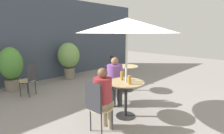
{
  "coord_description": "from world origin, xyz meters",
  "views": [
    {
      "loc": [
        -2.59,
        -2.22,
        1.75
      ],
      "look_at": [
        0.05,
        0.35,
        1.0
      ],
      "focal_mm": 28.0,
      "sensor_mm": 36.0,
      "label": 1
    }
  ],
  "objects_px": {
    "potted_plant_0": "(11,66)",
    "umbrella": "(127,26)",
    "cafe_table_far": "(127,73)",
    "beer_glass_1": "(129,80)",
    "potted_plant_1": "(69,57)",
    "seated_person_1": "(103,94)",
    "cafe_table_near": "(126,90)",
    "bistro_chair_1": "(97,104)",
    "beer_glass_0": "(122,76)",
    "seated_person_0": "(115,77)",
    "bistro_chair_2": "(30,77)",
    "bistro_chair_0": "(113,81)",
    "bistro_chair_3": "(115,67)"
  },
  "relations": [
    {
      "from": "seated_person_1",
      "to": "cafe_table_far",
      "type": "bearing_deg",
      "value": -64.19
    },
    {
      "from": "bistro_chair_2",
      "to": "seated_person_1",
      "type": "distance_m",
      "value": 2.69
    },
    {
      "from": "bistro_chair_3",
      "to": "seated_person_1",
      "type": "relative_size",
      "value": 0.81
    },
    {
      "from": "cafe_table_far",
      "to": "bistro_chair_2",
      "type": "relative_size",
      "value": 0.81
    },
    {
      "from": "potted_plant_0",
      "to": "potted_plant_1",
      "type": "xyz_separation_m",
      "value": [
        1.94,
        -0.06,
        0.09
      ]
    },
    {
      "from": "bistro_chair_0",
      "to": "bistro_chair_1",
      "type": "height_order",
      "value": "same"
    },
    {
      "from": "cafe_table_near",
      "to": "beer_glass_1",
      "type": "relative_size",
      "value": 4.5
    },
    {
      "from": "bistro_chair_0",
      "to": "cafe_table_far",
      "type": "bearing_deg",
      "value": 45.71
    },
    {
      "from": "seated_person_0",
      "to": "potted_plant_0",
      "type": "bearing_deg",
      "value": 142.06
    },
    {
      "from": "cafe_table_near",
      "to": "potted_plant_1",
      "type": "distance_m",
      "value": 3.59
    },
    {
      "from": "beer_glass_0",
      "to": "seated_person_0",
      "type": "bearing_deg",
      "value": 59.96
    },
    {
      "from": "seated_person_0",
      "to": "seated_person_1",
      "type": "height_order",
      "value": "seated_person_0"
    },
    {
      "from": "seated_person_1",
      "to": "potted_plant_0",
      "type": "relative_size",
      "value": 0.88
    },
    {
      "from": "bistro_chair_3",
      "to": "potted_plant_1",
      "type": "distance_m",
      "value": 1.8
    },
    {
      "from": "potted_plant_0",
      "to": "potted_plant_1",
      "type": "distance_m",
      "value": 1.94
    },
    {
      "from": "cafe_table_near",
      "to": "bistro_chair_1",
      "type": "bearing_deg",
      "value": -176.7
    },
    {
      "from": "umbrella",
      "to": "potted_plant_0",
      "type": "bearing_deg",
      "value": 107.2
    },
    {
      "from": "seated_person_0",
      "to": "beer_glass_1",
      "type": "xyz_separation_m",
      "value": [
        -0.37,
        -0.74,
        0.15
      ]
    },
    {
      "from": "bistro_chair_1",
      "to": "beer_glass_1",
      "type": "bearing_deg",
      "value": -100.64
    },
    {
      "from": "potted_plant_1",
      "to": "cafe_table_near",
      "type": "bearing_deg",
      "value": -103.64
    },
    {
      "from": "umbrella",
      "to": "cafe_table_far",
      "type": "bearing_deg",
      "value": 39.11
    },
    {
      "from": "bistro_chair_3",
      "to": "beer_glass_1",
      "type": "relative_size",
      "value": 5.59
    },
    {
      "from": "bistro_chair_2",
      "to": "beer_glass_0",
      "type": "relative_size",
      "value": 4.98
    },
    {
      "from": "seated_person_1",
      "to": "beer_glass_0",
      "type": "bearing_deg",
      "value": -78.06
    },
    {
      "from": "cafe_table_near",
      "to": "bistro_chair_2",
      "type": "distance_m",
      "value": 2.79
    },
    {
      "from": "cafe_table_far",
      "to": "umbrella",
      "type": "distance_m",
      "value": 2.13
    },
    {
      "from": "bistro_chair_0",
      "to": "potted_plant_0",
      "type": "relative_size",
      "value": 0.71
    },
    {
      "from": "cafe_table_near",
      "to": "seated_person_0",
      "type": "bearing_deg",
      "value": 63.3
    },
    {
      "from": "umbrella",
      "to": "seated_person_1",
      "type": "bearing_deg",
      "value": -176.7
    },
    {
      "from": "bistro_chair_3",
      "to": "potted_plant_1",
      "type": "height_order",
      "value": "potted_plant_1"
    },
    {
      "from": "potted_plant_0",
      "to": "umbrella",
      "type": "relative_size",
      "value": 0.65
    },
    {
      "from": "umbrella",
      "to": "bistro_chair_2",
      "type": "bearing_deg",
      "value": 108.94
    },
    {
      "from": "cafe_table_near",
      "to": "cafe_table_far",
      "type": "distance_m",
      "value": 1.68
    },
    {
      "from": "seated_person_0",
      "to": "seated_person_1",
      "type": "xyz_separation_m",
      "value": [
        -0.97,
        -0.63,
        0.0
      ]
    },
    {
      "from": "seated_person_1",
      "to": "beer_glass_0",
      "type": "height_order",
      "value": "seated_person_1"
    },
    {
      "from": "bistro_chair_0",
      "to": "beer_glass_1",
      "type": "height_order",
      "value": "bistro_chair_0"
    },
    {
      "from": "seated_person_0",
      "to": "beer_glass_0",
      "type": "relative_size",
      "value": 6.18
    },
    {
      "from": "beer_glass_1",
      "to": "umbrella",
      "type": "height_order",
      "value": "umbrella"
    },
    {
      "from": "seated_person_0",
      "to": "potted_plant_1",
      "type": "bearing_deg",
      "value": 106.0
    },
    {
      "from": "seated_person_0",
      "to": "potted_plant_1",
      "type": "relative_size",
      "value": 0.85
    },
    {
      "from": "bistro_chair_2",
      "to": "bistro_chair_3",
      "type": "height_order",
      "value": "same"
    },
    {
      "from": "cafe_table_far",
      "to": "seated_person_1",
      "type": "relative_size",
      "value": 0.65
    },
    {
      "from": "seated_person_0",
      "to": "seated_person_1",
      "type": "relative_size",
      "value": 1.01
    },
    {
      "from": "cafe_table_far",
      "to": "umbrella",
      "type": "bearing_deg",
      "value": -140.89
    },
    {
      "from": "bistro_chair_2",
      "to": "seated_person_1",
      "type": "height_order",
      "value": "seated_person_1"
    },
    {
      "from": "beer_glass_0",
      "to": "umbrella",
      "type": "height_order",
      "value": "umbrella"
    },
    {
      "from": "umbrella",
      "to": "potted_plant_1",
      "type": "bearing_deg",
      "value": 76.36
    },
    {
      "from": "cafe_table_far",
      "to": "beer_glass_1",
      "type": "distance_m",
      "value": 1.85
    },
    {
      "from": "cafe_table_near",
      "to": "potted_plant_1",
      "type": "xyz_separation_m",
      "value": [
        0.84,
        3.48,
        0.25
      ]
    },
    {
      "from": "beer_glass_0",
      "to": "potted_plant_0",
      "type": "distance_m",
      "value": 3.57
    }
  ]
}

